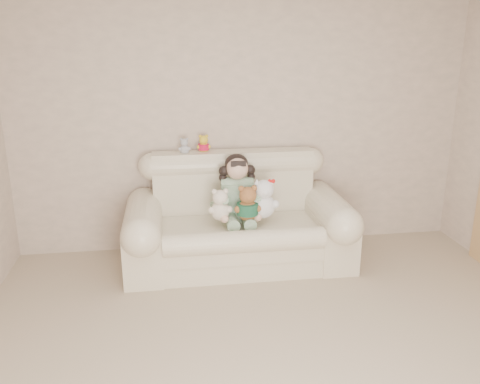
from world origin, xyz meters
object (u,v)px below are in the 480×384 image
Objects in this scene: seated_child at (237,187)px; brown_teddy at (248,200)px; white_cat at (264,195)px; cream_teddy at (220,202)px; sofa at (238,213)px.

brown_teddy is (0.06, -0.24, -0.05)m from seated_child.
cream_teddy is at bearing 167.46° from white_cat.
white_cat is at bearing 0.90° from cream_teddy.
brown_teddy is at bearing -71.81° from seated_child.
sofa is 0.25m from brown_teddy.
seated_child is (0.00, 0.08, 0.23)m from sofa.
seated_child reaches higher than sofa.
sofa is 3.27× the size of seated_child.
cream_teddy is (-0.24, 0.04, -0.02)m from brown_teddy.
white_cat is (0.22, -0.11, 0.20)m from sofa.
brown_teddy is 0.88× the size of white_cat.
sofa reaches higher than white_cat.
sofa reaches higher than cream_teddy.
cream_teddy is (-0.18, -0.20, -0.07)m from seated_child.
white_cat is 1.26× the size of cream_teddy.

